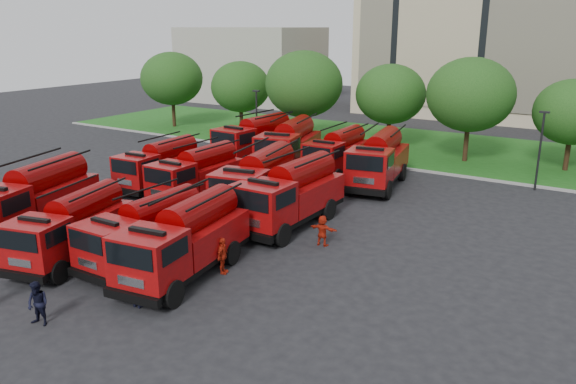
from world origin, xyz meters
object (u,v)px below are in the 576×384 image
at_px(fire_truck_2, 146,231).
at_px(firefighter_2, 223,273).
at_px(fire_truck_3, 185,239).
at_px(firefighter_5, 322,245).
at_px(fire_truck_0, 34,199).
at_px(fire_truck_1, 73,227).
at_px(fire_truck_4, 161,164).
at_px(fire_truck_5, 197,173).
at_px(fire_truck_10, 338,152).
at_px(firefighter_4, 71,215).
at_px(fire_truck_8, 256,139).
at_px(fire_truck_6, 259,182).
at_px(fire_truck_7, 291,194).
at_px(fire_truck_11, 379,160).
at_px(firefighter_3, 139,306).
at_px(firefighter_1, 41,325).
at_px(fire_truck_9, 289,146).

distance_m(fire_truck_2, firefighter_2, 3.99).
xyz_separation_m(fire_truck_3, firefighter_5, (3.21, 6.06, -1.63)).
distance_m(fire_truck_0, fire_truck_1, 4.82).
relative_size(fire_truck_4, firefighter_5, 4.51).
distance_m(fire_truck_3, firefighter_2, 2.24).
relative_size(fire_truck_2, fire_truck_5, 0.96).
height_order(fire_truck_0, fire_truck_10, fire_truck_0).
bearing_deg(firefighter_4, fire_truck_8, -38.92).
relative_size(fire_truck_6, fire_truck_7, 1.06).
distance_m(fire_truck_1, firefighter_5, 11.55).
xyz_separation_m(fire_truck_5, fire_truck_8, (-2.71, 9.93, 0.18)).
height_order(fire_truck_4, firefighter_2, fire_truck_4).
height_order(fire_truck_11, firefighter_4, fire_truck_11).
bearing_deg(fire_truck_1, firefighter_3, -30.43).
bearing_deg(fire_truck_8, firefighter_2, -54.47).
bearing_deg(firefighter_5, fire_truck_11, -81.94).
distance_m(firefighter_1, firefighter_2, 7.41).
bearing_deg(firefighter_1, fire_truck_9, 89.51).
bearing_deg(fire_truck_10, fire_truck_9, -168.75).
xyz_separation_m(fire_truck_0, firefighter_2, (11.34, 1.08, -1.76)).
xyz_separation_m(fire_truck_2, fire_truck_11, (3.63, 17.14, 0.26)).
bearing_deg(firefighter_4, firefighter_5, -110.53).
bearing_deg(fire_truck_10, fire_truck_0, -114.06).
bearing_deg(fire_truck_3, fire_truck_4, 130.69).
xyz_separation_m(fire_truck_5, firefighter_5, (10.25, -2.73, -1.57)).
bearing_deg(firefighter_5, fire_truck_4, -15.50).
bearing_deg(fire_truck_2, firefighter_1, -82.47).
height_order(fire_truck_9, firefighter_5, fire_truck_9).
bearing_deg(fire_truck_0, fire_truck_4, 77.61).
bearing_deg(fire_truck_1, fire_truck_9, 77.45).
distance_m(fire_truck_1, firefighter_1, 6.20).
distance_m(fire_truck_3, firefighter_4, 11.26).
xyz_separation_m(fire_truck_1, fire_truck_3, (5.52, 1.35, 0.11)).
distance_m(fire_truck_0, firefighter_1, 10.51).
bearing_deg(fire_truck_1, fire_truck_0, 150.65).
xyz_separation_m(fire_truck_4, fire_truck_5, (3.60, -0.56, 0.03)).
bearing_deg(fire_truck_4, firefighter_3, -52.36).
xyz_separation_m(fire_truck_1, fire_truck_10, (3.01, 20.00, 0.06)).
bearing_deg(firefighter_1, firefighter_5, 56.90).
bearing_deg(fire_truck_9, fire_truck_4, -131.82).
bearing_deg(fire_truck_6, fire_truck_7, -31.12).
height_order(fire_truck_4, fire_truck_9, fire_truck_9).
bearing_deg(firefighter_3, fire_truck_0, -21.49).
distance_m(fire_truck_11, firefighter_4, 19.20).
bearing_deg(fire_truck_10, fire_truck_6, -90.77).
distance_m(fire_truck_1, fire_truck_7, 10.81).
bearing_deg(fire_truck_6, firefighter_4, -154.88).
xyz_separation_m(firefighter_1, firefighter_5, (4.80, 11.95, 0.00)).
xyz_separation_m(fire_truck_8, firefighter_5, (12.96, -12.66, -1.75)).
distance_m(fire_truck_4, fire_truck_9, 9.62).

